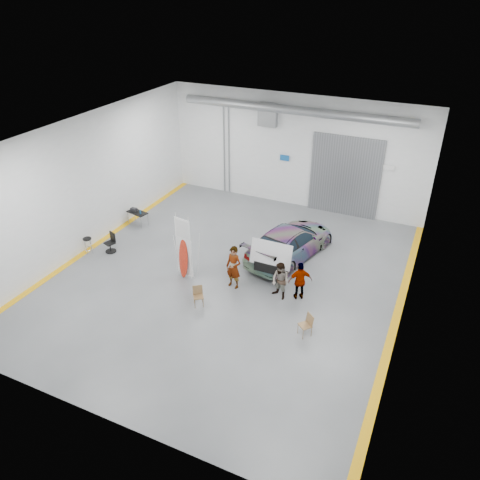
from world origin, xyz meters
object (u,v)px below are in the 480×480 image
at_px(person_b, 280,281).
at_px(folding_chair_near, 199,300).
at_px(shop_stool, 88,246).
at_px(surfboard_display, 184,253).
at_px(folding_chair_far, 305,329).
at_px(office_chair, 111,243).
at_px(person_a, 234,267).
at_px(work_table, 136,212).
at_px(sedan_car, 290,242).
at_px(person_c, 300,281).

xyz_separation_m(person_b, folding_chair_near, (-2.64, -1.77, -0.53)).
bearing_deg(shop_stool, surfboard_display, 2.21).
relative_size(folding_chair_far, office_chair, 0.91).
bearing_deg(office_chair, folding_chair_far, 8.99).
bearing_deg(office_chair, shop_stool, -124.78).
relative_size(surfboard_display, folding_chair_near, 3.61).
bearing_deg(office_chair, person_a, 17.80).
height_order(person_b, surfboard_display, surfboard_display).
distance_m(folding_chair_near, shop_stool, 6.55).
bearing_deg(work_table, surfboard_display, -33.76).
height_order(folding_chair_near, folding_chair_far, folding_chair_far).
height_order(sedan_car, shop_stool, sedan_car).
relative_size(person_c, office_chair, 1.75).
bearing_deg(work_table, person_a, -23.21).
bearing_deg(person_b, surfboard_display, -153.21).
bearing_deg(shop_stool, office_chair, 35.84).
bearing_deg(folding_chair_near, folding_chair_far, -35.58).
relative_size(sedan_car, work_table, 4.37).
bearing_deg(person_c, folding_chair_near, -0.85).
xyz_separation_m(person_b, office_chair, (-8.26, 0.10, -0.37)).
bearing_deg(sedan_car, person_c, 130.59).
relative_size(surfboard_display, folding_chair_far, 3.43).
xyz_separation_m(person_a, folding_chair_far, (3.54, -1.63, -0.66)).
bearing_deg(shop_stool, folding_chair_far, -6.56).
bearing_deg(person_c, office_chair, -31.12).
bearing_deg(person_c, surfboard_display, -25.51).
distance_m(folding_chair_far, work_table, 11.33).
bearing_deg(person_a, work_table, 166.95).
bearing_deg(work_table, shop_stool, -94.77).
height_order(person_b, person_c, person_c).
distance_m(shop_stool, office_chair, 0.99).
bearing_deg(surfboard_display, person_a, 16.79).
xyz_separation_m(person_c, surfboard_display, (-4.80, -0.57, 0.36)).
height_order(person_a, folding_chair_far, person_a).
xyz_separation_m(folding_chair_far, office_chair, (-9.84, 1.80, 0.14)).
bearing_deg(sedan_car, folding_chair_near, 82.53).
bearing_deg(folding_chair_near, person_b, -2.69).
bearing_deg(folding_chair_far, office_chair, -149.90).
height_order(person_b, work_table, person_b).
relative_size(person_a, work_table, 1.58).
relative_size(folding_chair_near, shop_stool, 1.02).
bearing_deg(person_c, folding_chair_far, 81.20).
bearing_deg(person_a, person_c, 17.78).
xyz_separation_m(folding_chair_near, shop_stool, (-6.42, 1.29, 0.14)).
distance_m(shop_stool, work_table, 3.36).
xyz_separation_m(surfboard_display, work_table, (-4.70, 3.14, -0.49)).
bearing_deg(work_table, sedan_car, 1.92).
xyz_separation_m(sedan_car, person_a, (-1.26, -3.20, 0.18)).
relative_size(person_c, folding_chair_near, 2.03).
bearing_deg(person_b, shop_stool, -154.20).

